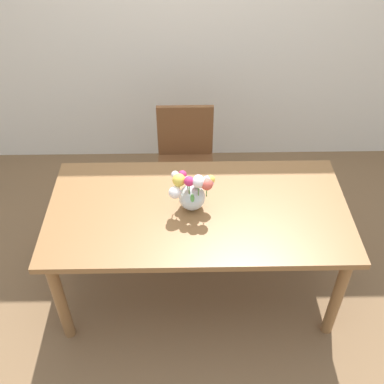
# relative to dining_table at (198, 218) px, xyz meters

# --- Properties ---
(ground_plane) EXTENTS (12.00, 12.00, 0.00)m
(ground_plane) POSITION_rel_dining_table_xyz_m (0.00, 0.00, -0.65)
(ground_plane) COLOR brown
(back_wall) EXTENTS (7.00, 0.10, 2.80)m
(back_wall) POSITION_rel_dining_table_xyz_m (0.00, 1.60, 0.75)
(back_wall) COLOR silver
(back_wall) RESTS_ON ground_plane
(dining_table) EXTENTS (1.81, 0.91, 0.74)m
(dining_table) POSITION_rel_dining_table_xyz_m (0.00, 0.00, 0.00)
(dining_table) COLOR olive
(dining_table) RESTS_ON ground_plane
(chair_far) EXTENTS (0.42, 0.42, 0.90)m
(chair_far) POSITION_rel_dining_table_xyz_m (-0.07, 0.80, -0.14)
(chair_far) COLOR brown
(chair_far) RESTS_ON ground_plane
(flower_vase) EXTENTS (0.27, 0.21, 0.28)m
(flower_vase) POSITION_rel_dining_table_xyz_m (-0.03, 0.00, 0.22)
(flower_vase) COLOR silver
(flower_vase) RESTS_ON dining_table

